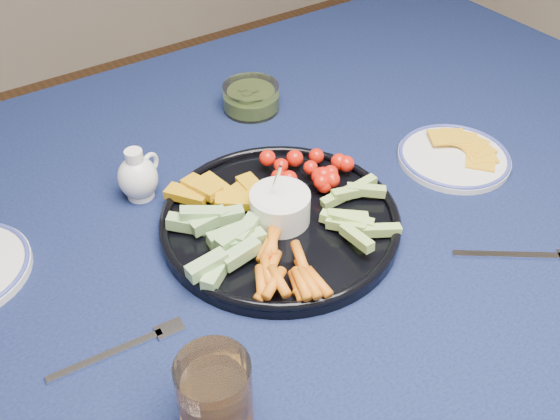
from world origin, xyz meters
TOP-DOWN VIEW (x-y plane):
  - dining_table at (0.00, 0.00)m, footprint 1.67×1.07m
  - crudite_platter at (-0.06, -0.08)m, footprint 0.36×0.36m
  - creamer_pitcher at (-0.19, 0.11)m, footprint 0.08×0.06m
  - pickle_bowl at (0.09, 0.23)m, footprint 0.11×0.11m
  - cheese_plate at (0.29, -0.10)m, footprint 0.19×0.19m
  - juice_tumbler at (-0.29, -0.30)m, footprint 0.08×0.08m
  - fork_left at (-0.33, -0.15)m, footprint 0.18×0.03m
  - fork_right at (0.21, -0.33)m, footprint 0.16×0.13m

SIDE VIEW (x-z plane):
  - dining_table at x=0.00m, z-range 0.29..1.03m
  - fork_left at x=-0.33m, z-range 0.75..0.75m
  - fork_right at x=0.21m, z-range 0.75..0.75m
  - cheese_plate at x=0.29m, z-range 0.74..0.77m
  - crudite_platter at x=-0.06m, z-range 0.71..0.82m
  - pickle_bowl at x=0.09m, z-range 0.74..0.79m
  - creamer_pitcher at x=-0.19m, z-range 0.74..0.83m
  - juice_tumbler at x=-0.29m, z-range 0.74..0.84m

